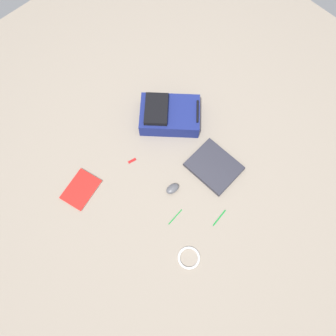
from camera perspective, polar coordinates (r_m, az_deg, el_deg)
name	(u,v)px	position (r m, az deg, el deg)	size (l,w,h in m)	color
ground_plane	(170,172)	(2.27, 0.32, -0.75)	(3.94, 3.94, 0.00)	gray
backpack	(169,115)	(2.38, 0.13, 9.20)	(0.50, 0.50, 0.16)	navy
laptop	(214,166)	(2.29, 7.95, 0.28)	(0.34, 0.29, 0.03)	#24242C
book_manual	(81,190)	(2.29, -14.82, -3.62)	(0.24, 0.29, 0.02)	silver
computer_mouse	(173,189)	(2.21, 0.79, -3.58)	(0.06, 0.09, 0.04)	#4C4C51
cable_coil	(189,258)	(2.13, 3.63, -15.24)	(0.14, 0.14, 0.01)	silver
pen_black	(175,217)	(2.18, 1.25, -8.44)	(0.01, 0.01, 0.13)	#198C33
pen_blue	(219,218)	(2.20, 8.87, -8.50)	(0.01, 0.01, 0.13)	#198C33
usb_stick	(132,161)	(2.31, -6.25, 1.28)	(0.02, 0.06, 0.01)	#B21919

